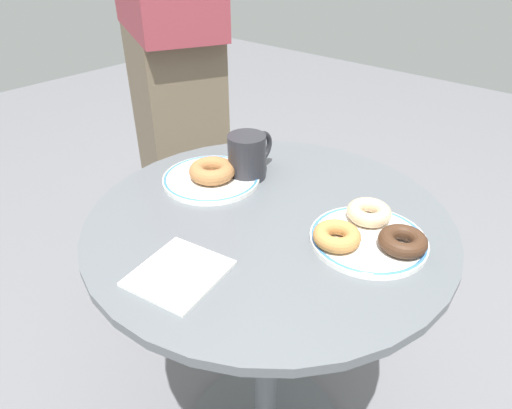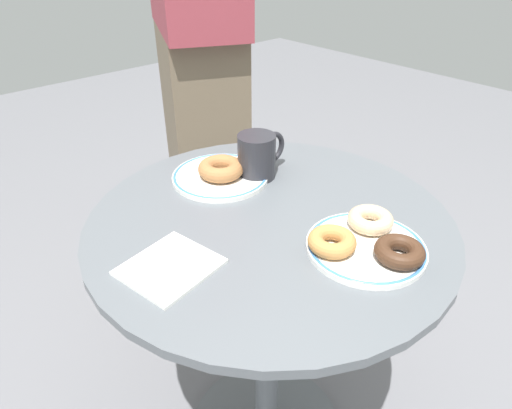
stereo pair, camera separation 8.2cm
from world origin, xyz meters
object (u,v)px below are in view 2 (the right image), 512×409
at_px(coffee_mug, 258,156).
at_px(donut_chocolate, 400,252).
at_px(donut_glazed, 370,220).
at_px(donut_old_fashioned, 334,240).
at_px(cafe_table, 268,310).
at_px(plate_left, 220,176).
at_px(plate_right, 366,247).
at_px(person_figure, 199,46).
at_px(donut_cinnamon, 221,168).
at_px(paper_napkin, 169,266).

bearing_deg(coffee_mug, donut_chocolate, -5.11).
relative_size(donut_glazed, donut_old_fashioned, 1.00).
bearing_deg(coffee_mug, cafe_table, -34.26).
relative_size(plate_left, plate_right, 1.03).
distance_m(coffee_mug, person_figure, 0.56).
bearing_deg(plate_left, donut_glazed, 12.93).
bearing_deg(plate_right, donut_chocolate, 8.55).
relative_size(plate_left, donut_cinnamon, 2.13).
height_order(donut_cinnamon, person_figure, person_figure).
xyz_separation_m(cafe_table, paper_napkin, (-0.00, -0.22, 0.25)).
xyz_separation_m(donut_chocolate, person_figure, (-0.88, 0.25, 0.14)).
xyz_separation_m(donut_cinnamon, donut_glazed, (0.33, 0.08, -0.00)).
xyz_separation_m(donut_chocolate, donut_old_fashioned, (-0.09, -0.06, 0.00)).
distance_m(plate_left, plate_right, 0.37).
bearing_deg(coffee_mug, plate_right, -7.52).
distance_m(plate_right, person_figure, 0.88).
bearing_deg(donut_chocolate, plate_right, -171.45).
distance_m(donut_glazed, coffee_mug, 0.29).
xyz_separation_m(donut_cinnamon, person_figure, (-0.47, 0.29, 0.13)).
height_order(plate_left, person_figure, person_figure).
bearing_deg(person_figure, donut_glazed, -14.75).
bearing_deg(donut_chocolate, coffee_mug, 174.89).
relative_size(plate_right, donut_glazed, 2.49).
xyz_separation_m(donut_chocolate, coffee_mug, (-0.38, 0.03, 0.02)).
bearing_deg(plate_right, coffee_mug, 172.48).
xyz_separation_m(donut_old_fashioned, paper_napkin, (-0.15, -0.23, -0.02)).
bearing_deg(donut_chocolate, paper_napkin, -130.64).
height_order(donut_old_fashioned, coffee_mug, coffee_mug).
bearing_deg(donut_old_fashioned, person_figure, 158.88).
bearing_deg(donut_old_fashioned, donut_glazed, 87.40).
bearing_deg(person_figure, donut_chocolate, -15.85).
xyz_separation_m(cafe_table, coffee_mug, (-0.14, 0.09, 0.29)).
xyz_separation_m(paper_napkin, person_figure, (-0.64, 0.53, 0.16)).
distance_m(donut_cinnamon, person_figure, 0.56).
relative_size(donut_chocolate, donut_glazed, 1.00).
height_order(plate_left, donut_cinnamon, donut_cinnamon).
bearing_deg(person_figure, plate_right, -17.43).
bearing_deg(coffee_mug, plate_left, -122.73).
height_order(plate_left, donut_glazed, donut_glazed).
height_order(plate_right, donut_cinnamon, donut_cinnamon).
distance_m(plate_left, paper_napkin, 0.30).
bearing_deg(donut_glazed, paper_napkin, -115.83).
bearing_deg(person_figure, paper_napkin, -39.86).
distance_m(donut_glazed, paper_napkin, 0.36).
bearing_deg(donut_glazed, person_figure, 165.25).
bearing_deg(donut_cinnamon, plate_right, 4.79).
height_order(cafe_table, plate_right, plate_right).
bearing_deg(donut_glazed, donut_chocolate, -25.46).
distance_m(donut_old_fashioned, paper_napkin, 0.27).
distance_m(cafe_table, donut_old_fashioned, 0.31).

